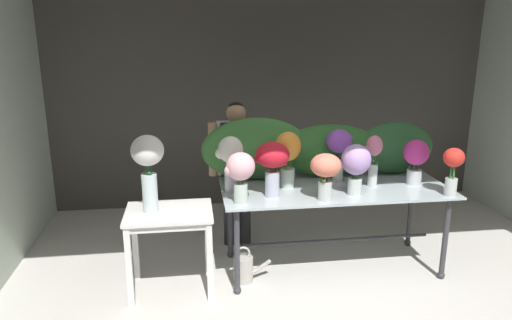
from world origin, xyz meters
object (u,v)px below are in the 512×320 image
vase_magenta_roses (416,158)px  vase_blush_tulips (240,172)px  vase_white_roses_tall (148,164)px  vase_ivory_hydrangea (230,157)px  vase_lilac_stock (356,164)px  vase_violet_dahlias (339,147)px  side_table_white (169,222)px  vase_rosy_peonies (374,157)px  vase_sunset_snapdragons (288,153)px  display_table_glass (334,199)px  florist (237,160)px  vase_crimson_carnations (273,161)px  vase_scarlet_ranunculus (453,166)px  vase_coral_anemones (326,170)px  watering_can (244,268)px

vase_magenta_roses → vase_blush_tulips: vase_blush_tulips is taller
vase_white_roses_tall → vase_ivory_hydrangea: bearing=15.0°
vase_lilac_stock → vase_violet_dahlias: vase_violet_dahlias is taller
side_table_white → vase_magenta_roses: vase_magenta_roses is taller
vase_rosy_peonies → vase_sunset_snapdragons: bearing=175.4°
display_table_glass → vase_violet_dahlias: (0.08, 0.16, 0.46)m
display_table_glass → vase_lilac_stock: (0.11, -0.22, 0.40)m
florist → vase_crimson_carnations: bearing=-74.1°
vase_scarlet_ranunculus → vase_coral_anemones: vase_scarlet_ranunculus is taller
display_table_glass → vase_ivory_hydrangea: vase_ivory_hydrangea is taller
vase_sunset_snapdragons → vase_scarlet_ranunculus: bearing=-16.9°
florist → vase_white_roses_tall: 1.20m
vase_rosy_peonies → vase_coral_anemones: size_ratio=1.18×
vase_violet_dahlias → florist: bearing=151.8°
vase_blush_tulips → vase_crimson_carnations: vase_crimson_carnations is taller
vase_blush_tulips → watering_can: bearing=74.0°
vase_ivory_hydrangea → vase_blush_tulips: vase_ivory_hydrangea is taller
vase_violet_dahlias → watering_can: 1.44m
vase_crimson_carnations → vase_violet_dahlias: bearing=24.9°
vase_magenta_roses → vase_coral_anemones: (-0.96, -0.31, 0.01)m
vase_crimson_carnations → florist: bearing=105.9°
side_table_white → vase_scarlet_ranunculus: (2.46, -0.18, 0.45)m
vase_crimson_carnations → side_table_white: bearing=-178.5°
vase_violet_dahlias → vase_blush_tulips: bearing=-155.6°
display_table_glass → vase_magenta_roses: 0.85m
vase_scarlet_ranunculus → vase_sunset_snapdragons: 1.44m
vase_rosy_peonies → vase_crimson_carnations: bearing=-171.1°
florist → vase_scarlet_ranunculus: (1.79, -1.02, 0.15)m
display_table_glass → vase_blush_tulips: bearing=-162.2°
vase_sunset_snapdragons → watering_can: vase_sunset_snapdragons is taller
vase_scarlet_ranunculus → vase_crimson_carnations: vase_crimson_carnations is taller
florist → vase_crimson_carnations: (0.23, -0.82, 0.20)m
florist → vase_white_roses_tall: bearing=-134.2°
vase_lilac_stock → vase_magenta_roses: (0.66, 0.20, -0.03)m
display_table_glass → vase_magenta_roses: vase_magenta_roses is taller
vase_sunset_snapdragons → vase_rosy_peonies: size_ratio=1.09×
vase_white_roses_tall → watering_can: (0.80, 0.04, -1.04)m
side_table_white → vase_blush_tulips: size_ratio=1.69×
vase_rosy_peonies → vase_crimson_carnations: 0.99m
florist → vase_blush_tulips: size_ratio=3.49×
florist → vase_lilac_stock: (0.96, -0.87, 0.17)m
vase_coral_anemones → vase_white_roses_tall: size_ratio=0.61×
vase_ivory_hydrangea → watering_can: vase_ivory_hydrangea is taller
side_table_white → vase_scarlet_ranunculus: 2.51m
vase_scarlet_ranunculus → vase_blush_tulips: 1.86m
vase_rosy_peonies → watering_can: (-1.23, -0.13, -0.98)m
vase_magenta_roses → vase_scarlet_ranunculus: bearing=-64.2°
display_table_glass → vase_magenta_roses: (0.77, -0.02, 0.37)m
vase_ivory_hydrangea → vase_magenta_roses: (1.74, -0.01, -0.07)m
vase_white_roses_tall → vase_violet_dahlias: bearing=11.2°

